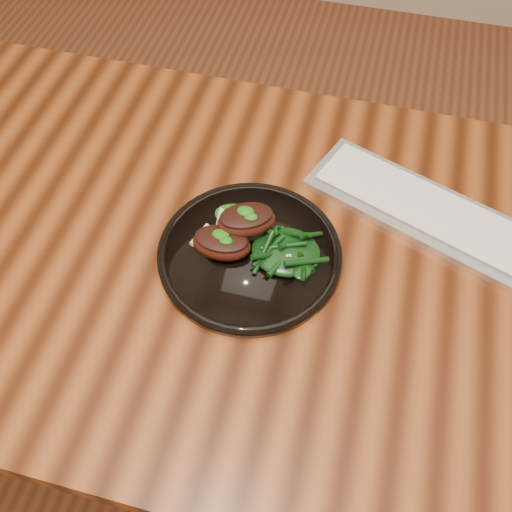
{
  "coord_description": "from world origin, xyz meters",
  "views": [
    {
      "loc": [
        0.06,
        -0.51,
        1.48
      ],
      "look_at": [
        -0.07,
        -0.03,
        0.78
      ],
      "focal_mm": 40.0,
      "sensor_mm": 36.0,
      "label": 1
    }
  ],
  "objects": [
    {
      "name": "desk",
      "position": [
        0.0,
        0.0,
        0.67
      ],
      "size": [
        1.6,
        0.8,
        0.75
      ],
      "color": "#361406",
      "rests_on": "ground"
    },
    {
      "name": "plate",
      "position": [
        -0.08,
        -0.01,
        0.76
      ],
      "size": [
        0.28,
        0.28,
        0.02
      ],
      "color": "black",
      "rests_on": "desk"
    },
    {
      "name": "lamb_chop_front",
      "position": [
        -0.12,
        -0.02,
        0.79
      ],
      "size": [
        0.1,
        0.07,
        0.04
      ],
      "color": "#3D130B",
      "rests_on": "plate"
    },
    {
      "name": "lamb_chop_back",
      "position": [
        -0.1,
        0.02,
        0.8
      ],
      "size": [
        0.11,
        0.09,
        0.04
      ],
      "color": "#3D130B",
      "rests_on": "plate"
    },
    {
      "name": "herb_smear",
      "position": [
        -0.12,
        0.05,
        0.77
      ],
      "size": [
        0.08,
        0.05,
        0.0
      ],
      "primitive_type": "ellipsoid",
      "color": "#0E4F08",
      "rests_on": "plate"
    },
    {
      "name": "greens_heap",
      "position": [
        -0.03,
        -0.01,
        0.78
      ],
      "size": [
        0.11,
        0.1,
        0.04
      ],
      "color": "black",
      "rests_on": "plate"
    },
    {
      "name": "keyboard",
      "position": [
        0.19,
        0.14,
        0.76
      ],
      "size": [
        0.44,
        0.27,
        0.02
      ],
      "color": "silver",
      "rests_on": "desk"
    }
  ]
}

